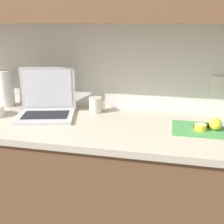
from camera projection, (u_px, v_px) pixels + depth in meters
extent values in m
cube|color=white|center=(97.00, 43.00, 1.77)|extent=(5.20, 0.06, 2.60)
cube|color=white|center=(52.00, 79.00, 1.87)|extent=(0.09, 0.01, 0.12)
cube|color=white|center=(218.00, 86.00, 1.65)|extent=(0.09, 0.01, 0.12)
cube|color=brown|center=(85.00, 193.00, 1.73)|extent=(2.48, 0.58, 0.85)
cube|color=beige|center=(82.00, 125.00, 1.59)|extent=(2.55, 0.61, 0.03)
cube|color=silver|center=(46.00, 116.00, 1.65)|extent=(0.38, 0.34, 0.02)
cube|color=black|center=(46.00, 115.00, 1.65)|extent=(0.29, 0.22, 0.00)
cube|color=silver|center=(48.00, 89.00, 1.73)|extent=(0.32, 0.10, 0.27)
cube|color=white|center=(48.00, 89.00, 1.73)|extent=(0.28, 0.08, 0.22)
cube|color=#4C9E51|center=(207.00, 130.00, 1.47)|extent=(0.36, 0.22, 0.01)
cylinder|color=black|center=(204.00, 126.00, 1.48)|extent=(0.11, 0.07, 0.02)
cylinder|color=yellow|center=(200.00, 127.00, 1.45)|extent=(0.06, 0.06, 0.03)
cylinder|color=#F4EAA3|center=(201.00, 124.00, 1.44)|extent=(0.05, 0.05, 0.00)
sphere|color=yellow|center=(216.00, 124.00, 1.45)|extent=(0.06, 0.06, 0.06)
cylinder|color=silver|center=(96.00, 105.00, 1.75)|extent=(0.08, 0.08, 0.10)
cube|color=silver|center=(103.00, 105.00, 1.74)|extent=(0.02, 0.01, 0.05)
cylinder|color=white|center=(5.00, 88.00, 1.87)|extent=(0.11, 0.11, 0.24)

